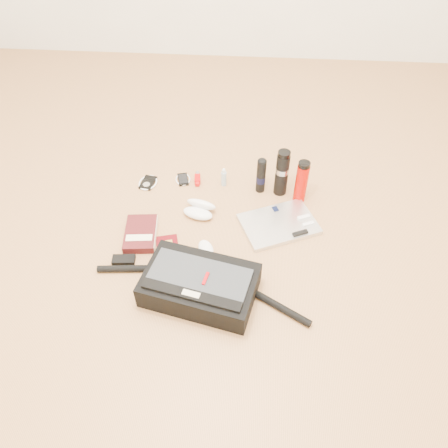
# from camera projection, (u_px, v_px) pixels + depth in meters

# --- Properties ---
(ground) EXTENTS (4.00, 4.00, 0.00)m
(ground) POSITION_uv_depth(u_px,v_px,m) (219.00, 251.00, 2.04)
(ground) COLOR #B17B49
(ground) RESTS_ON ground
(messenger_bag) EXTENTS (0.94, 0.39, 0.13)m
(messenger_bag) POSITION_uv_depth(u_px,v_px,m) (199.00, 285.00, 1.83)
(messenger_bag) COLOR black
(messenger_bag) RESTS_ON ground
(laptop) EXTENTS (0.42, 0.37, 0.03)m
(laptop) POSITION_uv_depth(u_px,v_px,m) (279.00, 224.00, 2.14)
(laptop) COLOR silver
(laptop) RESTS_ON ground
(book) EXTENTS (0.17, 0.24, 0.04)m
(book) POSITION_uv_depth(u_px,v_px,m) (141.00, 234.00, 2.09)
(book) COLOR #421012
(book) RESTS_ON ground
(passport) EXTENTS (0.13, 0.16, 0.01)m
(passport) POSITION_uv_depth(u_px,v_px,m) (168.00, 246.00, 2.05)
(passport) COLOR #4F050A
(passport) RESTS_ON ground
(mouse) EXTENTS (0.11, 0.13, 0.04)m
(mouse) POSITION_uv_depth(u_px,v_px,m) (206.00, 249.00, 2.02)
(mouse) COLOR white
(mouse) RESTS_ON ground
(sunglasses_case) EXTENTS (0.18, 0.17, 0.09)m
(sunglasses_case) POSITION_uv_depth(u_px,v_px,m) (200.00, 209.00, 2.19)
(sunglasses_case) COLOR white
(sunglasses_case) RESTS_ON ground
(ipod) EXTENTS (0.11, 0.12, 0.01)m
(ipod) POSITION_uv_depth(u_px,v_px,m) (148.00, 183.00, 2.36)
(ipod) COLOR black
(ipod) RESTS_ON ground
(phone) EXTENTS (0.10, 0.11, 0.01)m
(phone) POSITION_uv_depth(u_px,v_px,m) (183.00, 179.00, 2.38)
(phone) COLOR black
(phone) RESTS_ON ground
(inhaler) EXTENTS (0.04, 0.11, 0.03)m
(inhaler) POSITION_uv_depth(u_px,v_px,m) (197.00, 179.00, 2.37)
(inhaler) COLOR #B40505
(inhaler) RESTS_ON ground
(spray_bottle) EXTENTS (0.04, 0.04, 0.11)m
(spray_bottle) POSITION_uv_depth(u_px,v_px,m) (224.00, 178.00, 2.33)
(spray_bottle) COLOR #99B6C9
(spray_bottle) RESTS_ON ground
(aerosol_can) EXTENTS (0.06, 0.06, 0.21)m
(aerosol_can) POSITION_uv_depth(u_px,v_px,m) (261.00, 175.00, 2.26)
(aerosol_can) COLOR black
(aerosol_can) RESTS_ON ground
(thermos_black) EXTENTS (0.09, 0.09, 0.26)m
(thermos_black) POSITION_uv_depth(u_px,v_px,m) (282.00, 173.00, 2.23)
(thermos_black) COLOR black
(thermos_black) RESTS_ON ground
(thermos_red) EXTENTS (0.07, 0.07, 0.24)m
(thermos_red) POSITION_uv_depth(u_px,v_px,m) (301.00, 182.00, 2.20)
(thermos_red) COLOR #B40900
(thermos_red) RESTS_ON ground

